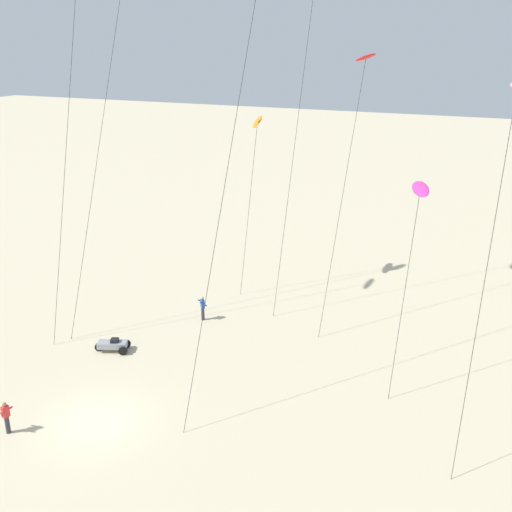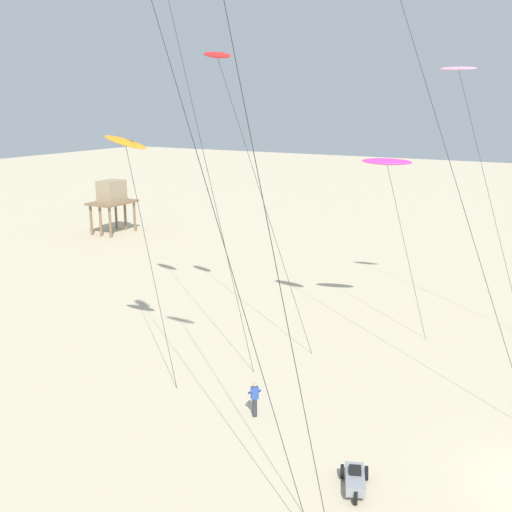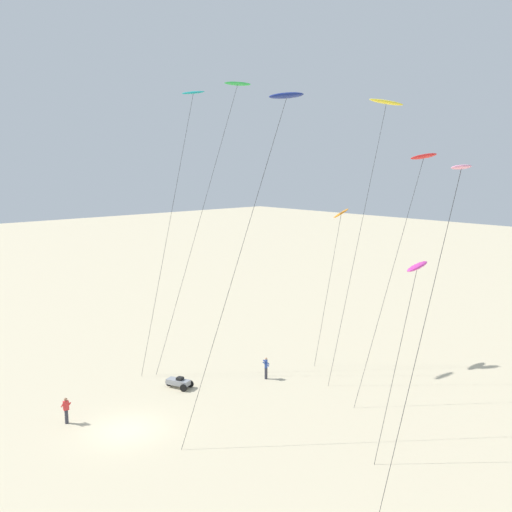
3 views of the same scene
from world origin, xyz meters
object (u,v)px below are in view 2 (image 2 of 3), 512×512
object	(u,v)px
kite_orange	(126,146)
stilt_house	(112,196)
kite_magenta	(387,163)
beach_buggy	(355,479)
kite_flyer_nearest	(255,398)
kite_red	(219,59)
kite_pink	(460,74)

from	to	relation	value
kite_orange	stilt_house	size ratio (longest dim) A/B	2.19
kite_magenta	beach_buggy	size ratio (longest dim) A/B	5.09
kite_orange	kite_flyer_nearest	size ratio (longest dim) A/B	7.48
kite_orange	beach_buggy	world-z (taller)	kite_orange
kite_magenta	kite_red	bearing A→B (deg)	121.98
stilt_house	kite_orange	bearing A→B (deg)	-136.02
kite_red	stilt_house	world-z (taller)	kite_red
kite_orange	kite_magenta	bearing A→B (deg)	-34.74
kite_red	kite_orange	bearing A→B (deg)	176.38
kite_magenta	stilt_house	size ratio (longest dim) A/B	1.88
kite_magenta	kite_orange	bearing A→B (deg)	145.26
kite_pink	beach_buggy	xyz separation A→B (m)	(-20.13, -1.52, -15.06)
kite_red	kite_pink	distance (m)	14.51
kite_magenta	kite_red	world-z (taller)	kite_red
beach_buggy	kite_red	bearing A→B (deg)	49.19
kite_pink	kite_red	bearing A→B (deg)	128.70
kite_pink	stilt_house	world-z (taller)	kite_pink
kite_magenta	kite_red	xyz separation A→B (m)	(-5.20, 8.33, 5.77)
kite_orange	beach_buggy	bearing A→B (deg)	-105.05
beach_buggy	kite_magenta	bearing A→B (deg)	15.43
kite_magenta	stilt_house	distance (m)	37.56
kite_pink	kite_orange	bearing A→B (deg)	144.56
kite_red	kite_flyer_nearest	world-z (taller)	kite_red
kite_flyer_nearest	stilt_house	size ratio (longest dim) A/B	0.29
kite_flyer_nearest	kite_red	bearing A→B (deg)	40.29
stilt_house	kite_flyer_nearest	bearing A→B (deg)	-129.49
kite_red	kite_orange	world-z (taller)	kite_red
kite_flyer_nearest	kite_magenta	bearing A→B (deg)	-5.91
kite_magenta	kite_flyer_nearest	distance (m)	16.50
kite_red	kite_pink	bearing A→B (deg)	-51.30
kite_magenta	kite_pink	world-z (taller)	kite_pink
kite_pink	beach_buggy	world-z (taller)	kite_pink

